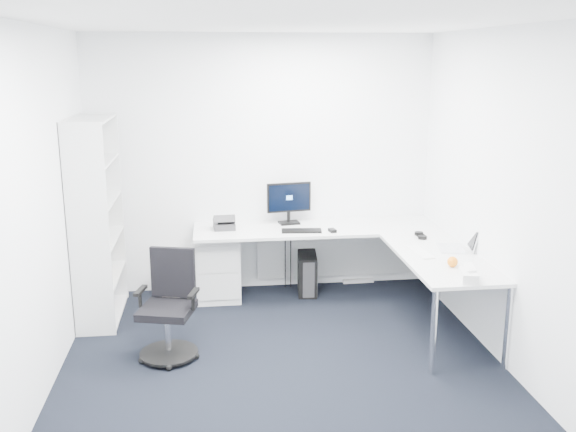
{
  "coord_description": "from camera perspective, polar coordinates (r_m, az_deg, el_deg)",
  "views": [
    {
      "loc": [
        -0.55,
        -4.58,
        2.47
      ],
      "look_at": [
        0.15,
        1.05,
        1.05
      ],
      "focal_mm": 40.0,
      "sensor_mm": 36.0,
      "label": 1
    }
  ],
  "objects": [
    {
      "name": "bookshelf",
      "position": [
        6.31,
        -16.68,
        -0.35
      ],
      "size": [
        0.38,
        0.97,
        1.93
      ],
      "primitive_type": null,
      "color": "silver",
      "rests_on": "ground"
    },
    {
      "name": "tissue_box",
      "position": [
        5.26,
        15.77,
        -5.15
      ],
      "size": [
        0.17,
        0.25,
        0.08
      ],
      "primitive_type": "cube",
      "rotation": [
        0.0,
        0.0,
        -0.25
      ],
      "color": "silver",
      "rests_on": "l_desk"
    },
    {
      "name": "ground",
      "position": [
        5.23,
        -0.23,
        -14.12
      ],
      "size": [
        4.2,
        4.2,
        0.0
      ],
      "primitive_type": "plane",
      "color": "black"
    },
    {
      "name": "desk_phone",
      "position": [
        6.59,
        -5.7,
        -0.5
      ],
      "size": [
        0.23,
        0.23,
        0.15
      ],
      "primitive_type": null,
      "rotation": [
        0.0,
        0.0,
        0.05
      ],
      "color": "#2E2E31",
      "rests_on": "l_desk"
    },
    {
      "name": "wall_left",
      "position": [
        4.88,
        -21.74,
        -0.24
      ],
      "size": [
        0.02,
        4.2,
        2.7
      ],
      "primitive_type": "cube",
      "color": "white",
      "rests_on": "ground"
    },
    {
      "name": "beige_pc_tower",
      "position": [
        6.9,
        -10.41,
        -5.54
      ],
      "size": [
        0.2,
        0.4,
        0.37
      ],
      "primitive_type": "cube",
      "rotation": [
        0.0,
        0.0,
        0.06
      ],
      "color": "beige",
      "rests_on": "ground"
    },
    {
      "name": "orange_fruit",
      "position": [
        5.56,
        14.42,
        -3.96
      ],
      "size": [
        0.09,
        0.09,
        0.09
      ],
      "primitive_type": "sphere",
      "color": "orange",
      "rests_on": "l_desk"
    },
    {
      "name": "task_chair",
      "position": [
        5.44,
        -10.73,
        -7.96
      ],
      "size": [
        0.62,
        0.62,
        0.91
      ],
      "primitive_type": null,
      "rotation": [
        0.0,
        0.0,
        -0.26
      ],
      "color": "black",
      "rests_on": "ground"
    },
    {
      "name": "wall_front",
      "position": [
        2.77,
        4.98,
        -9.8
      ],
      "size": [
        3.6,
        0.02,
        2.7
      ],
      "primitive_type": "cube",
      "color": "white",
      "rests_on": "ground"
    },
    {
      "name": "black_keyboard",
      "position": [
        6.46,
        1.21,
        -1.32
      ],
      "size": [
        0.41,
        0.18,
        0.02
      ],
      "primitive_type": "cube",
      "rotation": [
        0.0,
        0.0,
        -0.09
      ],
      "color": "black",
      "rests_on": "l_desk"
    },
    {
      "name": "mouse",
      "position": [
        6.46,
        3.96,
        -1.29
      ],
      "size": [
        0.08,
        0.11,
        0.03
      ],
      "primitive_type": "cube",
      "rotation": [
        0.0,
        0.0,
        0.21
      ],
      "color": "black",
      "rests_on": "l_desk"
    },
    {
      "name": "ceiling",
      "position": [
        4.62,
        -0.26,
        16.91
      ],
      "size": [
        4.2,
        4.2,
        0.0
      ],
      "primitive_type": "plane",
      "color": "white"
    },
    {
      "name": "wall_back",
      "position": [
        6.79,
        -2.35,
        4.55
      ],
      "size": [
        3.6,
        0.02,
        2.7
      ],
      "primitive_type": "cube",
      "color": "white",
      "rests_on": "ground"
    },
    {
      "name": "wall_right",
      "position": [
        5.27,
        19.6,
        0.95
      ],
      "size": [
        0.02,
        4.2,
        2.7
      ],
      "primitive_type": "cube",
      "color": "white",
      "rests_on": "ground"
    },
    {
      "name": "headphones",
      "position": [
        6.4,
        11.72,
        -1.6
      ],
      "size": [
        0.14,
        0.21,
        0.05
      ],
      "primitive_type": null,
      "rotation": [
        0.0,
        0.0,
        -0.07
      ],
      "color": "black",
      "rests_on": "l_desk"
    },
    {
      "name": "power_strip",
      "position": [
        7.27,
        6.25,
        -5.74
      ],
      "size": [
        0.35,
        0.07,
        0.04
      ],
      "primitive_type": "cube",
      "rotation": [
        0.0,
        0.0,
        0.03
      ],
      "color": "silver",
      "rests_on": "ground"
    },
    {
      "name": "laptop",
      "position": [
        6.04,
        14.33,
        -1.86
      ],
      "size": [
        0.37,
        0.36,
        0.22
      ],
      "primitive_type": null,
      "rotation": [
        0.0,
        0.0,
        -0.19
      ],
      "color": "silver",
      "rests_on": "l_desk"
    },
    {
      "name": "l_desk",
      "position": [
        6.43,
        3.17,
        -4.99
      ],
      "size": [
        2.56,
        1.43,
        0.75
      ],
      "primitive_type": null,
      "color": "silver",
      "rests_on": "ground"
    },
    {
      "name": "white_keyboard",
      "position": [
        5.9,
        11.69,
        -3.17
      ],
      "size": [
        0.15,
        0.4,
        0.01
      ],
      "primitive_type": "cube",
      "rotation": [
        0.0,
        0.0,
        0.09
      ],
      "color": "silver",
      "rests_on": "l_desk"
    },
    {
      "name": "black_pc_tower",
      "position": [
        6.88,
        1.7,
        -5.11
      ],
      "size": [
        0.24,
        0.45,
        0.42
      ],
      "primitive_type": "cube",
      "rotation": [
        0.0,
        0.0,
        -0.11
      ],
      "color": "black",
      "rests_on": "ground"
    },
    {
      "name": "monitor",
      "position": [
        6.72,
        0.1,
        1.19
      ],
      "size": [
        0.49,
        0.22,
        0.45
      ],
      "primitive_type": null,
      "rotation": [
        0.0,
        0.0,
        0.15
      ],
      "color": "black",
      "rests_on": "l_desk"
    },
    {
      "name": "drawer_pedestal",
      "position": [
        6.76,
        -6.23,
        -4.37
      ],
      "size": [
        0.45,
        0.56,
        0.69
      ],
      "primitive_type": "cube",
      "color": "silver",
      "rests_on": "ground"
    }
  ]
}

